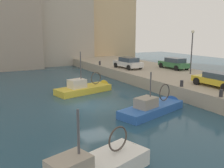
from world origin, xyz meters
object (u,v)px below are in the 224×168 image
Objects in this scene: parked_car_yellow at (218,79)px; mooring_bollard_mid at (182,83)px; parked_car_green at (174,63)px; mooring_bollard_north at (100,63)px; fishing_boat_blue at (155,110)px; quay_streetlamp at (192,44)px; parked_car_white at (128,63)px; fishing_boat_yellow at (87,91)px; mooring_bollard_south at (221,93)px.

mooring_bollard_mid is (-2.66, 1.54, -0.38)m from parked_car_yellow.
parked_car_green is 10.23m from mooring_bollard_north.
fishing_boat_blue is 1.37× the size of quay_streetlamp.
parked_car_yellow reaches higher than mooring_bollard_mid.
mooring_bollard_mid is at bearing -141.45° from quay_streetlamp.
parked_car_yellow is at bearing -81.36° from mooring_bollard_north.
parked_car_white reaches higher than mooring_bollard_north.
parked_car_yellow is 3.10m from mooring_bollard_mid.
mooring_bollard_mid and mooring_bollard_north have the same top height.
fishing_boat_blue is (1.91, -8.29, -0.01)m from fishing_boat_yellow.
parked_car_green is 10.64m from mooring_bollard_mid.
mooring_bollard_mid is (4.05, 1.53, 1.37)m from fishing_boat_blue.
fishing_boat_yellow reaches higher than mooring_bollard_north.
parked_car_green is (10.73, 9.80, 1.81)m from fishing_boat_blue.
mooring_bollard_north is (4.05, 17.53, 1.37)m from fishing_boat_blue.
parked_car_yellow is 0.99× the size of parked_car_white.
mooring_bollard_mid is at bearing 90.00° from mooring_bollard_south.
fishing_boat_yellow is 12.86m from parked_car_green.
parked_car_yellow is at bearing -29.95° from mooring_bollard_mid.
fishing_boat_blue is 1.55× the size of parked_car_white.
quay_streetlamp is at bearing 31.89° from fishing_boat_blue.
fishing_boat_yellow is at bearing -173.17° from parked_car_green.
fishing_boat_blue reaches higher than parked_car_white.
parked_car_green reaches higher than parked_car_yellow.
mooring_bollard_north is (-2.66, 17.54, -0.38)m from parked_car_yellow.
quay_streetlamp is at bearing 63.69° from parked_car_yellow.
mooring_bollard_mid is 16.00m from mooring_bollard_north.
parked_car_white is at bearing 119.12° from quay_streetlamp.
parked_car_green is at bearing 67.72° from parked_car_yellow.
fishing_boat_blue reaches higher than mooring_bollard_north.
fishing_boat_blue is 12.22m from quay_streetlamp.
parked_car_white is at bearing 147.09° from parked_car_green.
mooring_bollard_south is at bearing -123.61° from quay_streetlamp.
fishing_boat_yellow is 1.53× the size of parked_car_white.
mooring_bollard_south is (-1.79, -15.43, -0.45)m from parked_car_white.
fishing_boat_yellow is at bearing 169.03° from quay_streetlamp.
mooring_bollard_north is at bearing 57.21° from fishing_boat_yellow.
parked_car_yellow is (8.62, -8.29, 1.74)m from fishing_boat_yellow.
fishing_boat_blue is 12.07× the size of mooring_bollard_north.
quay_streetlamp is (11.61, -2.25, 4.34)m from fishing_boat_yellow.
parked_car_green is (4.02, 9.80, 0.06)m from parked_car_yellow.
parked_car_yellow is 7.74× the size of mooring_bollard_mid.
mooring_bollard_north is at bearing 76.99° from fishing_boat_blue.
fishing_boat_blue is 4.94m from mooring_bollard_south.
fishing_boat_blue is 1.56× the size of parked_car_yellow.
mooring_bollard_mid is 7.81m from quay_streetlamp.
mooring_bollard_north is at bearing 90.00° from mooring_bollard_south.
parked_car_white reaches higher than mooring_bollard_mid.
mooring_bollard_south is (-6.68, -12.27, -0.44)m from parked_car_green.
parked_car_white is at bearing 31.13° from fishing_boat_yellow.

